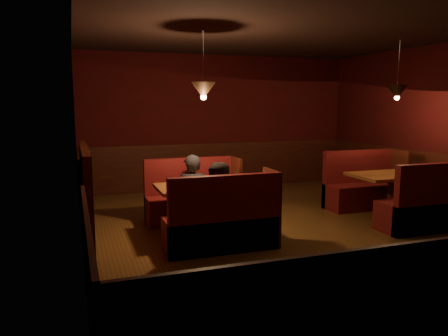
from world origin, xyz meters
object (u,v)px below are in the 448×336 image
object	(u,v)px
diner_b	(222,191)
diner_a	(192,178)
main_table	(205,196)
main_bench_near	(223,226)
second_bench_far	(363,189)
second_bench_near	(429,209)
second_table	(392,185)
main_bench_far	(193,201)

from	to	relation	value
diner_b	diner_a	bearing A→B (deg)	115.28
main_table	main_bench_near	size ratio (longest dim) A/B	0.91
second_bench_far	second_bench_near	distance (m)	1.56
main_bench_near	second_table	distance (m)	3.20
main_table	main_bench_near	xyz separation A→B (m)	(0.01, -0.76, -0.23)
second_table	diner_a	xyz separation A→B (m)	(-3.18, 0.74, 0.18)
second_bench_near	main_bench_far	bearing A→B (deg)	152.02
diner_a	second_bench_far	bearing A→B (deg)	-163.19
second_bench_far	second_table	bearing A→B (deg)	-92.20
second_bench_near	second_table	bearing A→B (deg)	92.20
second_table	diner_b	distance (m)	3.11
diner_a	diner_b	bearing A→B (deg)	111.15
main_bench_near	diner_b	distance (m)	0.46
main_bench_near	second_bench_far	xyz separation A→B (m)	(3.16, 1.40, 0.01)
main_bench_near	second_table	size ratio (longest dim) A/B	1.13
diner_b	main_table	bearing A→B (deg)	117.13
second_table	second_bench_far	bearing A→B (deg)	87.80
main_bench_far	main_bench_near	distance (m)	1.52
main_bench_near	second_bench_far	bearing A→B (deg)	23.86
second_bench_far	diner_a	xyz separation A→B (m)	(-3.21, -0.04, 0.39)
diner_a	second_table	bearing A→B (deg)	-177.00
main_bench_far	diner_b	bearing A→B (deg)	-87.69
main_bench_far	second_table	bearing A→B (deg)	-16.03
main_bench_near	main_table	bearing A→B (deg)	91.04
main_bench_near	second_bench_far	size ratio (longest dim) A/B	1.02
main_bench_near	second_table	xyz separation A→B (m)	(3.13, 0.62, 0.23)
second_bench_near	diner_b	size ratio (longest dim) A/B	0.99
second_bench_far	second_bench_near	bearing A→B (deg)	-90.00
main_bench_near	second_table	bearing A→B (deg)	11.18
second_table	main_bench_near	bearing A→B (deg)	-168.82
main_table	main_bench_far	distance (m)	0.79
main_bench_far	diner_a	xyz separation A→B (m)	(-0.05, -0.16, 0.40)
second_table	diner_a	world-z (taller)	diner_a
main_table	second_bench_far	bearing A→B (deg)	11.38
main_bench_far	diner_b	world-z (taller)	diner_b
main_bench_near	second_bench_far	distance (m)	3.46
second_bench_near	second_bench_far	bearing A→B (deg)	90.00
main_bench_far	second_bench_near	world-z (taller)	second_bench_near
main_bench_far	diner_a	distance (m)	0.44
second_bench_far	main_bench_far	bearing A→B (deg)	177.82
main_table	main_bench_near	distance (m)	0.79
diner_a	diner_b	xyz separation A→B (m)	(0.10, -1.14, 0.01)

